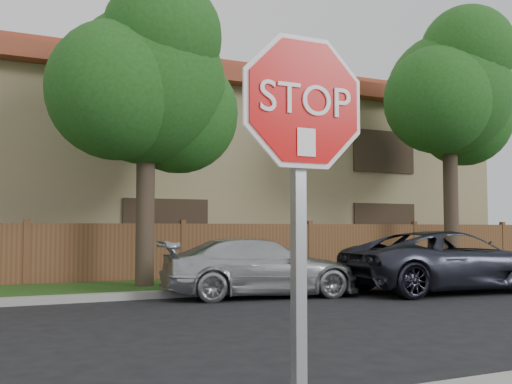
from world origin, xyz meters
TOP-DOWN VIEW (x-y plane):
  - far_curb at (0.00, 8.15)m, footprint 70.00×0.30m
  - grass_strip at (0.00, 9.80)m, footprint 70.00×3.00m
  - fence at (0.00, 11.40)m, footprint 70.00×0.12m
  - apartment_building at (0.00, 17.00)m, footprint 35.20×9.20m
  - tree_mid at (2.52, 9.57)m, footprint 4.80×3.90m
  - tree_right at (12.02, 9.57)m, footprint 4.80×3.90m
  - stop_sign at (0.40, -1.48)m, footprint 1.01×0.13m
  - sedan_right at (4.45, 7.45)m, footprint 4.53×2.38m
  - sedan_far_right at (8.90, 6.47)m, footprint 5.26×2.79m

SIDE VIEW (x-z plane):
  - grass_strip at x=0.00m, z-range 0.00..0.12m
  - far_curb at x=0.00m, z-range 0.00..0.15m
  - sedan_right at x=4.45m, z-range 0.00..1.25m
  - sedan_far_right at x=8.90m, z-range 0.00..1.41m
  - fence at x=0.00m, z-range 0.00..1.60m
  - stop_sign at x=0.40m, z-range 0.55..3.11m
  - apartment_building at x=0.00m, z-range -0.07..7.13m
  - tree_mid at x=2.52m, z-range 1.20..8.55m
  - tree_right at x=12.02m, z-range 1.47..9.67m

